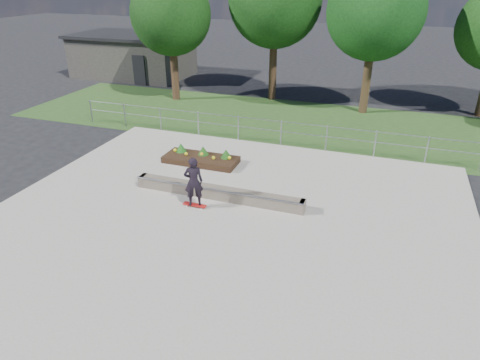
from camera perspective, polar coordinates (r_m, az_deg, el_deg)
name	(u,v)px	position (r m, az deg, el deg)	size (l,w,h in m)	color
ground	(217,233)	(12.88, -3.09, -7.04)	(120.00, 120.00, 0.00)	black
grass_verge	(298,123)	(22.48, 7.68, 7.59)	(30.00, 8.00, 0.02)	#25431B
concrete_slab	(217,232)	(12.87, -3.09, -6.93)	(15.00, 15.00, 0.06)	gray
fence	(281,130)	(19.00, 5.51, 6.67)	(20.06, 0.06, 1.20)	#919499
building	(133,55)	(33.81, -14.04, 15.88)	(8.40, 5.40, 3.00)	#312E2B
tree_far_left	(171,15)	(26.09, -9.21, 20.93)	(4.55, 4.55, 7.15)	#352015
tree_mid_left	(275,0)	(25.87, 4.70, 22.78)	(5.25, 5.25, 8.25)	#331F14
tree_mid_right	(375,12)	(24.04, 17.61, 20.62)	(4.90, 4.90, 7.70)	#342214
grind_ledge	(218,193)	(14.54, -2.97, -1.70)	(6.00, 0.44, 0.43)	brown
planter_bed	(201,158)	(17.40, -5.18, 2.97)	(3.00, 1.20, 0.61)	black
skateboarder	(194,182)	(13.75, -6.21, -0.25)	(0.80, 0.63, 1.75)	white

